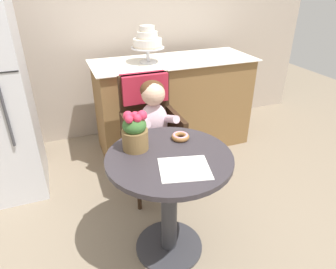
{
  "coord_description": "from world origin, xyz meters",
  "views": [
    {
      "loc": [
        -0.52,
        -1.33,
        1.62
      ],
      "look_at": [
        0.05,
        0.15,
        0.77
      ],
      "focal_mm": 32.19,
      "sensor_mm": 36.0,
      "label": 1
    }
  ],
  "objects_px": {
    "flower_vase": "(135,131)",
    "tiered_cake_stand": "(148,41)",
    "seated_child": "(155,120)",
    "cafe_table": "(169,186)",
    "donut_front": "(180,136)",
    "wicker_chair": "(149,116)"
  },
  "relations": [
    {
      "from": "flower_vase",
      "to": "tiered_cake_stand",
      "type": "distance_m",
      "value": 1.27
    },
    {
      "from": "cafe_table",
      "to": "flower_vase",
      "type": "height_order",
      "value": "flower_vase"
    },
    {
      "from": "cafe_table",
      "to": "flower_vase",
      "type": "distance_m",
      "value": 0.39
    },
    {
      "from": "tiered_cake_stand",
      "to": "donut_front",
      "type": "bearing_deg",
      "value": -98.08
    },
    {
      "from": "cafe_table",
      "to": "seated_child",
      "type": "relative_size",
      "value": 0.99
    },
    {
      "from": "wicker_chair",
      "to": "donut_front",
      "type": "height_order",
      "value": "wicker_chair"
    },
    {
      "from": "wicker_chair",
      "to": "donut_front",
      "type": "bearing_deg",
      "value": -88.24
    },
    {
      "from": "cafe_table",
      "to": "donut_front",
      "type": "height_order",
      "value": "donut_front"
    },
    {
      "from": "seated_child",
      "to": "cafe_table",
      "type": "bearing_deg",
      "value": -100.54
    },
    {
      "from": "cafe_table",
      "to": "wicker_chair",
      "type": "xyz_separation_m",
      "value": [
        0.1,
        0.71,
        0.13
      ]
    },
    {
      "from": "wicker_chair",
      "to": "tiered_cake_stand",
      "type": "relative_size",
      "value": 2.96
    },
    {
      "from": "wicker_chair",
      "to": "tiered_cake_stand",
      "type": "bearing_deg",
      "value": 70.6
    },
    {
      "from": "donut_front",
      "to": "flower_vase",
      "type": "bearing_deg",
      "value": -177.87
    },
    {
      "from": "seated_child",
      "to": "donut_front",
      "type": "relative_size",
      "value": 6.6
    },
    {
      "from": "cafe_table",
      "to": "tiered_cake_stand",
      "type": "xyz_separation_m",
      "value": [
        0.3,
        1.3,
        0.58
      ]
    },
    {
      "from": "wicker_chair",
      "to": "flower_vase",
      "type": "relative_size",
      "value": 4.05
    },
    {
      "from": "seated_child",
      "to": "donut_front",
      "type": "height_order",
      "value": "seated_child"
    },
    {
      "from": "cafe_table",
      "to": "seated_child",
      "type": "height_order",
      "value": "seated_child"
    },
    {
      "from": "donut_front",
      "to": "seated_child",
      "type": "bearing_deg",
      "value": 94.3
    },
    {
      "from": "tiered_cake_stand",
      "to": "seated_child",
      "type": "bearing_deg",
      "value": -104.47
    },
    {
      "from": "seated_child",
      "to": "tiered_cake_stand",
      "type": "distance_m",
      "value": 0.87
    },
    {
      "from": "wicker_chair",
      "to": "donut_front",
      "type": "distance_m",
      "value": 0.56
    }
  ]
}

